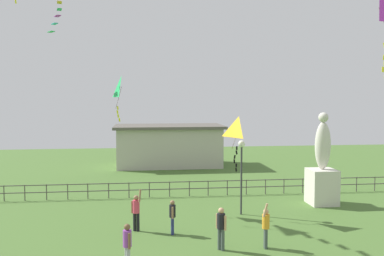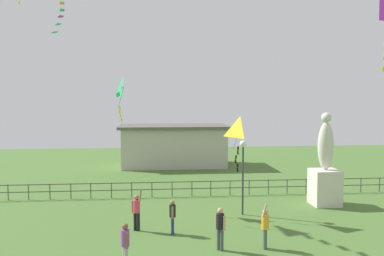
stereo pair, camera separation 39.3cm
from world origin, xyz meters
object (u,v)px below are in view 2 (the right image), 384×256
Objects in this scene: person_1 at (265,226)px; kite_6 at (240,129)px; person_0 at (173,215)px; kite_2 at (380,10)px; statue_monument at (325,174)px; kite_3 at (124,88)px; person_3 at (220,226)px; person_4 at (137,210)px; person_2 at (125,243)px; lamppost at (243,160)px.

person_1 is 0.68× the size of kite_6.
person_0 is 0.46× the size of kite_2.
statue_monument is 12.39m from kite_3.
kite_6 is at bearing -160.62° from statue_monument.
person_4 is at bearing 140.35° from person_3.
kite_2 is (-1.44, -7.81, 7.54)m from statue_monument.
person_1 is 1.10× the size of person_3.
person_1 reaches higher than person_3.
kite_6 is (-3.91, 5.93, -4.81)m from kite_2.
kite_6 is (1.77, 4.64, 3.52)m from person_3.
person_4 is at bearing -160.65° from statue_monument.
person_0 is at bearing 63.14° from person_2.
person_2 is (-5.67, -6.47, -1.93)m from lamppost.
kite_3 is at bearing 119.79° from person_3.
kite_2 reaches higher than kite_3.
person_0 is at bearing -64.93° from kite_3.
kite_2 is at bearing -18.31° from person_1.
kite_6 is at bearing 48.53° from person_2.
lamppost is at bearing 67.98° from person_3.
person_0 is at bearing 155.13° from kite_2.
statue_monument reaches higher than person_4.
statue_monument is 1.58× the size of kite_2.
kite_6 is (-0.06, 4.65, 3.55)m from person_1.
kite_6 is at bearing -126.47° from lamppost.
kite_6 is (6.01, -2.76, -2.13)m from kite_3.
lamppost is 5.34m from person_1.
person_4 is (0.25, 4.33, 0.03)m from person_2.
kite_6 reaches higher than person_3.
kite_2 is (9.09, -4.11, 8.34)m from person_4.
lamppost reaches higher than person_1.
kite_2 is 13.46m from kite_3.
kite_2 is at bearing -56.58° from kite_6.
statue_monument reaches higher than person_1.
statue_monument is 5.46m from lamppost.
person_3 is at bearing -137.51° from statue_monument.
kite_3 is at bearing 158.69° from lamppost.
statue_monument is 3.42× the size of person_0.
kite_2 reaches higher than person_4.
person_2 is at bearing -178.69° from kite_2.
kite_3 is at bearing 138.78° from kite_2.
kite_2 reaches higher than kite_6.
statue_monument is 13.47m from person_2.
person_4 is 13.00m from kite_2.
person_2 is at bearing -86.27° from kite_3.
person_3 is (-1.83, 0.01, 0.04)m from person_1.
kite_2 is (9.34, 0.21, 8.37)m from person_2.
kite_3 is at bearing 93.73° from person_2.
lamppost is 2.05× the size of person_1.
lamppost is 1.17× the size of kite_2.
person_0 is 0.89× the size of person_3.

